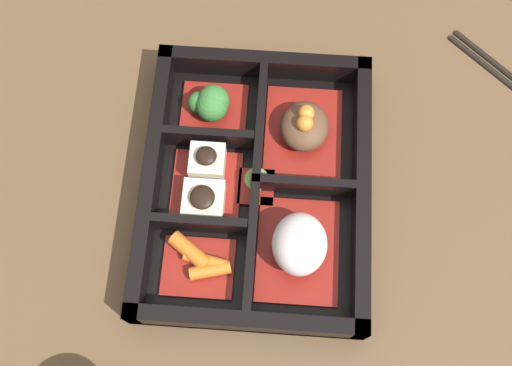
# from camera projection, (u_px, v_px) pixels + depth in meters

# --- Properties ---
(ground_plane) EXTENTS (3.00, 3.00, 0.00)m
(ground_plane) POSITION_uv_depth(u_px,v_px,m) (256.00, 191.00, 0.59)
(ground_plane) COLOR brown
(bento_base) EXTENTS (0.27, 0.21, 0.01)m
(bento_base) POSITION_uv_depth(u_px,v_px,m) (256.00, 190.00, 0.59)
(bento_base) COLOR black
(bento_base) RESTS_ON ground_plane
(bento_rim) EXTENTS (0.27, 0.21, 0.04)m
(bento_rim) POSITION_uv_depth(u_px,v_px,m) (253.00, 185.00, 0.57)
(bento_rim) COLOR black
(bento_rim) RESTS_ON ground_plane
(bowl_stew) EXTENTS (0.10, 0.08, 0.05)m
(bowl_stew) POSITION_uv_depth(u_px,v_px,m) (304.00, 128.00, 0.59)
(bowl_stew) COLOR maroon
(bowl_stew) RESTS_ON bento_base
(bowl_rice) EXTENTS (0.10, 0.08, 0.05)m
(bowl_rice) POSITION_uv_depth(u_px,v_px,m) (299.00, 246.00, 0.54)
(bowl_rice) COLOR maroon
(bowl_rice) RESTS_ON bento_base
(bowl_greens) EXTENTS (0.06, 0.07, 0.04)m
(bowl_greens) POSITION_uv_depth(u_px,v_px,m) (211.00, 104.00, 0.60)
(bowl_greens) COLOR maroon
(bowl_greens) RESTS_ON bento_base
(bowl_tofu) EXTENTS (0.08, 0.07, 0.04)m
(bowl_tofu) POSITION_uv_depth(u_px,v_px,m) (206.00, 183.00, 0.57)
(bowl_tofu) COLOR maroon
(bowl_tofu) RESTS_ON bento_base
(bowl_carrots) EXTENTS (0.06, 0.07, 0.02)m
(bowl_carrots) POSITION_uv_depth(u_px,v_px,m) (199.00, 263.00, 0.55)
(bowl_carrots) COLOR maroon
(bowl_carrots) RESTS_ON bento_base
(bowl_pickles) EXTENTS (0.04, 0.03, 0.01)m
(bowl_pickles) POSITION_uv_depth(u_px,v_px,m) (252.00, 181.00, 0.58)
(bowl_pickles) COLOR maroon
(bowl_pickles) RESTS_ON bento_base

